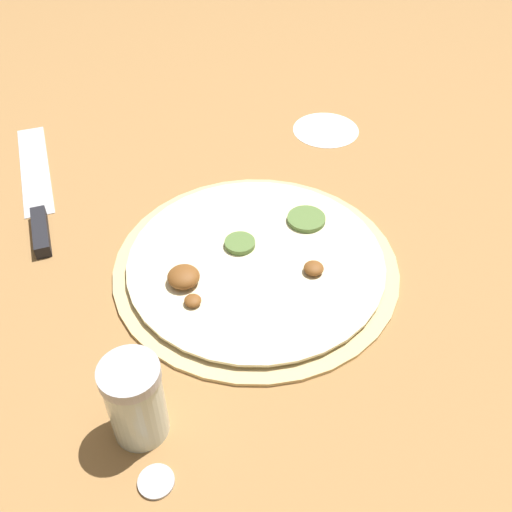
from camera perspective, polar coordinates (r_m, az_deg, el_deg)
ground_plane at (r=0.77m, az=-0.00°, el=-1.07°), size 3.00×3.00×0.00m
pizza at (r=0.77m, az=-0.06°, el=-0.69°), size 0.37×0.37×0.03m
knife at (r=0.92m, az=-20.06°, el=4.87°), size 0.11×0.33×0.02m
spice_jar at (r=0.60m, az=-11.41°, el=-13.33°), size 0.06×0.06×0.10m
loose_cap at (r=0.61m, az=-9.51°, el=-20.36°), size 0.04×0.04×0.01m
flour_patch at (r=1.04m, az=6.66°, el=11.85°), size 0.11×0.11×0.00m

